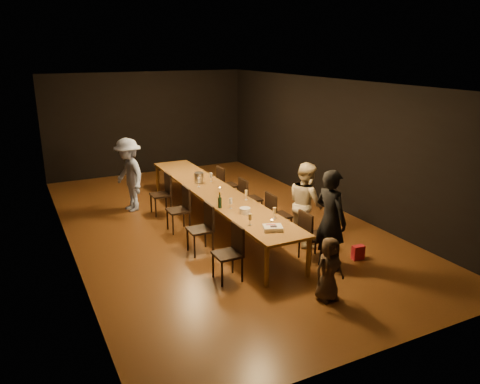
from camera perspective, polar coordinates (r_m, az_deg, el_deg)
name	(u,v)px	position (r m, az deg, el deg)	size (l,w,h in m)	color
ground	(216,224)	(10.18, -2.94, -3.93)	(10.00, 10.00, 0.00)	#4A2D12
room_shell	(215,129)	(9.62, -3.13, 7.68)	(6.04, 10.04, 3.02)	black
table	(216,193)	(9.95, -3.00, -0.16)	(0.90, 6.00, 0.75)	olive
chair_right_0	(314,236)	(8.45, 8.98, -5.27)	(0.42, 0.42, 0.93)	black
chair_right_1	(279,215)	(9.38, 4.76, -2.80)	(0.42, 0.42, 0.93)	black
chair_right_2	(251,198)	(10.37, 1.33, -0.78)	(0.42, 0.42, 0.93)	black
chair_right_3	(228,185)	(11.40, -1.50, 0.89)	(0.42, 0.42, 0.93)	black
chair_left_0	(227,254)	(7.66, -1.55, -7.52)	(0.42, 0.42, 0.93)	black
chair_left_1	(200,229)	(8.67, -4.93, -4.52)	(0.42, 0.42, 0.93)	black
chair_left_2	(178,210)	(9.73, -7.57, -2.16)	(0.42, 0.42, 0.93)	black
chair_left_3	(160,194)	(10.82, -9.67, -0.26)	(0.42, 0.42, 0.93)	black
woman_birthday	(331,220)	(8.05, 10.98, -3.36)	(0.64, 0.42, 1.76)	black
woman_tan	(306,204)	(9.04, 8.04, -1.40)	(0.78, 0.61, 1.62)	beige
man_blue	(129,175)	(11.08, -13.38, 2.04)	(1.11, 0.64, 1.71)	#9CB3F1
child	(329,269)	(7.20, 10.80, -9.23)	(0.49, 0.32, 1.00)	#443426
gift_bag_red	(358,252)	(8.76, 14.19, -7.16)	(0.22, 0.12, 0.26)	red
gift_bag_blue	(329,244)	(8.96, 10.77, -6.26)	(0.23, 0.16, 0.29)	#2544A4
birthday_cake	(273,228)	(7.84, 4.01, -4.39)	(0.38, 0.35, 0.08)	white
plate_stack	(245,211)	(8.56, 0.60, -2.30)	(0.20, 0.20, 0.11)	white
champagne_bottle	(220,200)	(8.85, -2.48, -0.99)	(0.07, 0.07, 0.31)	black
ice_bucket	(199,178)	(10.56, -5.03, 1.76)	(0.21, 0.21, 0.23)	#B8B8BD
wineglass_0	(250,219)	(8.01, 1.24, -3.37)	(0.06, 0.06, 0.21)	beige
wineglass_1	(274,213)	(8.33, 4.22, -2.58)	(0.06, 0.06, 0.21)	beige
wineglass_2	(231,203)	(8.82, -1.14, -1.40)	(0.06, 0.06, 0.21)	silver
wineglass_3	(246,195)	(9.32, 0.75, -0.35)	(0.06, 0.06, 0.21)	beige
wineglass_4	(199,182)	(10.23, -5.07, 1.18)	(0.06, 0.06, 0.21)	silver
wineglass_5	(211,177)	(10.62, -3.55, 1.82)	(0.06, 0.06, 0.21)	silver
tealight_near	(272,221)	(8.21, 3.89, -3.52)	(0.05, 0.05, 0.03)	#B2B7B2
tealight_mid	(220,188)	(10.07, -2.46, 0.46)	(0.05, 0.05, 0.03)	#B2B7B2
tealight_far	(197,174)	(11.27, -5.28, 2.22)	(0.05, 0.05, 0.03)	#B2B7B2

